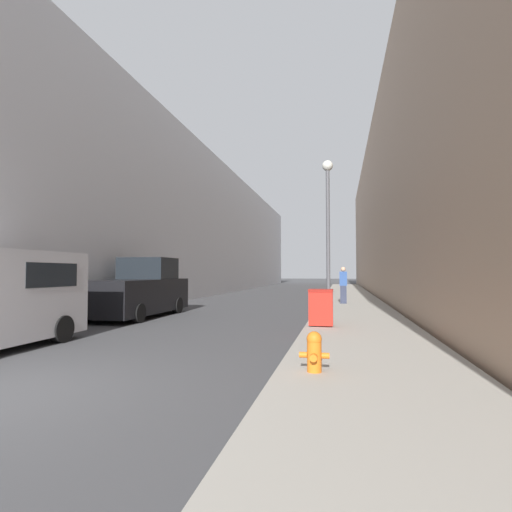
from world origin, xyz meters
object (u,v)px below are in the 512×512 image
object	(u,v)px
lamppost	(328,219)
pedestrian_on_sidewalk	(343,285)
pickup_truck	(139,291)
fire_hydrant	(314,351)
trash_bin	(321,307)

from	to	relation	value
lamppost	pedestrian_on_sidewalk	world-z (taller)	lamppost
pickup_truck	pedestrian_on_sidewalk	size ratio (longest dim) A/B	2.86
fire_hydrant	trash_bin	distance (m)	5.36
fire_hydrant	trash_bin	xyz separation A→B (m)	(-0.15, 5.35, 0.22)
trash_bin	pickup_truck	xyz separation A→B (m)	(-6.88, 2.18, 0.28)
fire_hydrant	lamppost	size ratio (longest dim) A/B	0.10
pedestrian_on_sidewalk	lamppost	bearing A→B (deg)	-98.94
lamppost	pedestrian_on_sidewalk	bearing A→B (deg)	81.06
fire_hydrant	pickup_truck	bearing A→B (deg)	133.05
lamppost	pedestrian_on_sidewalk	size ratio (longest dim) A/B	3.37
pedestrian_on_sidewalk	trash_bin	bearing A→B (deg)	-94.61
fire_hydrant	lamppost	world-z (taller)	lamppost
fire_hydrant	lamppost	distance (m)	10.55
pedestrian_on_sidewalk	fire_hydrant	bearing A→B (deg)	-92.21
pedestrian_on_sidewalk	pickup_truck	bearing A→B (deg)	-140.06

